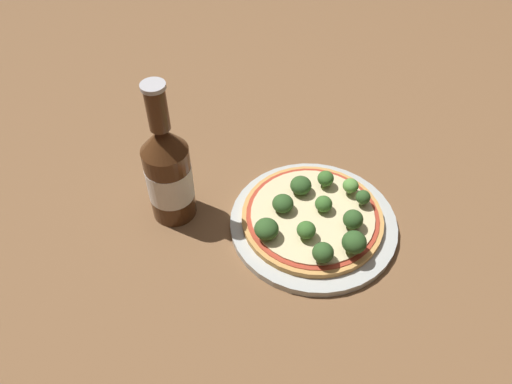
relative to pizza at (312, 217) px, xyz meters
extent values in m
plane|color=brown|center=(0.01, 0.02, -0.02)|extent=(3.00, 3.00, 0.00)
cylinder|color=#B2B7B2|center=(0.00, 0.00, -0.01)|extent=(0.25, 0.25, 0.01)
cylinder|color=tan|center=(0.00, 0.00, 0.00)|extent=(0.21, 0.21, 0.01)
cylinder|color=#A83823|center=(0.00, 0.00, 0.00)|extent=(0.20, 0.20, 0.00)
cylinder|color=beige|center=(0.00, 0.00, 0.00)|extent=(0.19, 0.19, 0.00)
cylinder|color=#89A866|center=(-0.07, -0.05, 0.01)|extent=(0.01, 0.01, 0.01)
ellipsoid|color=#2D5123|center=(-0.07, -0.05, 0.02)|extent=(0.03, 0.03, 0.03)
cylinder|color=#89A866|center=(0.03, 0.04, 0.01)|extent=(0.01, 0.01, 0.01)
ellipsoid|color=#2D5123|center=(0.03, 0.04, 0.02)|extent=(0.03, 0.03, 0.03)
cylinder|color=#89A866|center=(-0.04, -0.01, 0.01)|extent=(0.01, 0.01, 0.01)
ellipsoid|color=#386628|center=(-0.04, -0.01, 0.02)|extent=(0.03, 0.03, 0.02)
cylinder|color=#89A866|center=(0.06, 0.01, 0.01)|extent=(0.01, 0.01, 0.01)
ellipsoid|color=#386628|center=(0.06, 0.01, 0.02)|extent=(0.03, 0.03, 0.02)
cylinder|color=#89A866|center=(-0.02, 0.04, 0.01)|extent=(0.01, 0.01, 0.01)
ellipsoid|color=#2D5123|center=(-0.02, 0.04, 0.02)|extent=(0.03, 0.03, 0.03)
cylinder|color=#89A866|center=(-0.07, 0.04, 0.01)|extent=(0.01, 0.01, 0.01)
ellipsoid|color=#2D5123|center=(-0.07, 0.04, 0.02)|extent=(0.03, 0.03, 0.03)
cylinder|color=#89A866|center=(0.02, -0.01, 0.01)|extent=(0.01, 0.01, 0.01)
ellipsoid|color=#386628|center=(0.02, -0.01, 0.02)|extent=(0.03, 0.03, 0.02)
cylinder|color=#89A866|center=(0.01, -0.06, 0.01)|extent=(0.01, 0.01, 0.01)
ellipsoid|color=#2D5123|center=(0.01, -0.06, 0.02)|extent=(0.03, 0.03, 0.03)
cylinder|color=#89A866|center=(-0.03, -0.08, 0.01)|extent=(0.01, 0.01, 0.01)
ellipsoid|color=#2D5123|center=(-0.03, -0.08, 0.03)|extent=(0.03, 0.03, 0.03)
cylinder|color=#89A866|center=(0.05, -0.06, 0.01)|extent=(0.01, 0.01, 0.01)
ellipsoid|color=#2D5123|center=(0.05, -0.06, 0.02)|extent=(0.02, 0.02, 0.02)
cylinder|color=#89A866|center=(0.07, -0.03, 0.01)|extent=(0.01, 0.01, 0.01)
ellipsoid|color=#568E3D|center=(0.07, -0.03, 0.02)|extent=(0.02, 0.02, 0.02)
cylinder|color=#472814|center=(-0.08, 0.20, 0.04)|extent=(0.07, 0.07, 0.13)
cylinder|color=silver|center=(-0.08, 0.20, 0.05)|extent=(0.07, 0.07, 0.06)
cone|color=#472814|center=(-0.08, 0.20, 0.13)|extent=(0.07, 0.07, 0.04)
cylinder|color=#472814|center=(-0.08, 0.20, 0.18)|extent=(0.03, 0.03, 0.06)
cylinder|color=#B2B2B7|center=(-0.08, 0.20, 0.21)|extent=(0.03, 0.03, 0.01)
camera|label=1|loc=(-0.46, -0.17, 0.57)|focal=35.00mm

